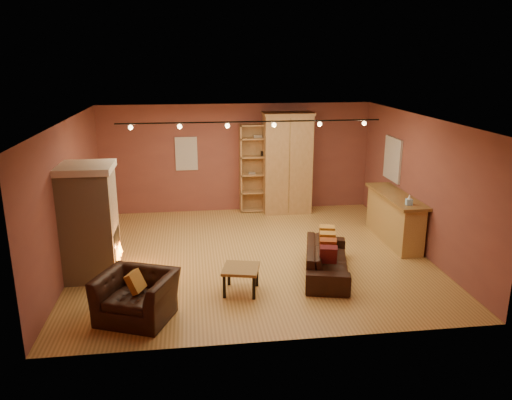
{
  "coord_description": "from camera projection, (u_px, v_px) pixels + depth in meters",
  "views": [
    {
      "loc": [
        -1.18,
        -9.49,
        3.93
      ],
      "look_at": [
        0.1,
        0.2,
        1.13
      ],
      "focal_mm": 35.0,
      "sensor_mm": 36.0,
      "label": 1
    }
  ],
  "objects": [
    {
      "name": "back_wall",
      "position": [
        237.0,
        158.0,
        12.99
      ],
      "size": [
        7.0,
        0.02,
        2.8
      ],
      "primitive_type": "cube",
      "color": "brown",
      "rests_on": "floor"
    },
    {
      "name": "coffee_table",
      "position": [
        241.0,
        271.0,
        8.58
      ],
      "size": [
        0.73,
        0.73,
        0.46
      ],
      "rotation": [
        0.0,
        0.0,
        -0.24
      ],
      "color": "olive",
      "rests_on": "floor"
    },
    {
      "name": "bar_counter",
      "position": [
        394.0,
        217.0,
        10.96
      ],
      "size": [
        0.6,
        2.21,
        1.06
      ],
      "color": "tan",
      "rests_on": "floor"
    },
    {
      "name": "right_wall",
      "position": [
        420.0,
        184.0,
        10.33
      ],
      "size": [
        0.02,
        6.5,
        2.8
      ],
      "primitive_type": "cube",
      "color": "brown",
      "rests_on": "floor"
    },
    {
      "name": "fireplace",
      "position": [
        90.0,
        222.0,
        9.03
      ],
      "size": [
        1.01,
        0.98,
        2.12
      ],
      "color": "tan",
      "rests_on": "floor"
    },
    {
      "name": "left_wall",
      "position": [
        69.0,
        196.0,
        9.45
      ],
      "size": [
        0.02,
        6.5,
        2.8
      ],
      "primitive_type": "cube",
      "color": "brown",
      "rests_on": "floor"
    },
    {
      "name": "track_rail",
      "position": [
        251.0,
        123.0,
        9.73
      ],
      "size": [
        5.2,
        0.09,
        0.13
      ],
      "color": "black",
      "rests_on": "ceiling"
    },
    {
      "name": "bookcase",
      "position": [
        258.0,
        167.0,
        13.01
      ],
      "size": [
        0.94,
        0.37,
        2.3
      ],
      "color": "tan",
      "rests_on": "floor"
    },
    {
      "name": "tissue_box",
      "position": [
        409.0,
        201.0,
        10.05
      ],
      "size": [
        0.14,
        0.14,
        0.22
      ],
      "rotation": [
        0.0,
        0.0,
        -0.12
      ],
      "color": "#95CBEF",
      "rests_on": "bar_counter"
    },
    {
      "name": "floor",
      "position": [
        252.0,
        255.0,
        10.28
      ],
      "size": [
        7.0,
        7.0,
        0.0
      ],
      "primitive_type": "plane",
      "color": "#A5793A",
      "rests_on": "ground"
    },
    {
      "name": "armoire",
      "position": [
        287.0,
        163.0,
        12.86
      ],
      "size": [
        1.28,
        0.72,
        2.6
      ],
      "color": "tan",
      "rests_on": "floor"
    },
    {
      "name": "armchair",
      "position": [
        136.0,
        289.0,
        7.69
      ],
      "size": [
        1.31,
        1.09,
        0.98
      ],
      "rotation": [
        0.0,
        0.0,
        -0.39
      ],
      "color": "black",
      "rests_on": "floor"
    },
    {
      "name": "back_window",
      "position": [
        186.0,
        154.0,
        12.77
      ],
      "size": [
        0.56,
        0.04,
        0.86
      ],
      "primitive_type": "cube",
      "color": "beige",
      "rests_on": "back_wall"
    },
    {
      "name": "right_window",
      "position": [
        393.0,
        159.0,
        11.6
      ],
      "size": [
        0.05,
        0.9,
        1.0
      ],
      "primitive_type": "cube",
      "color": "beige",
      "rests_on": "right_wall"
    },
    {
      "name": "loveseat",
      "position": [
        327.0,
        254.0,
        9.29
      ],
      "size": [
        1.03,
        2.04,
        0.8
      ],
      "rotation": [
        0.0,
        0.0,
        1.33
      ],
      "color": "black",
      "rests_on": "floor"
    },
    {
      "name": "ceiling",
      "position": [
        252.0,
        119.0,
        9.51
      ],
      "size": [
        7.0,
        7.0,
        0.0
      ],
      "primitive_type": "plane",
      "rotation": [
        3.14,
        0.0,
        0.0
      ],
      "color": "brown",
      "rests_on": "back_wall"
    }
  ]
}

